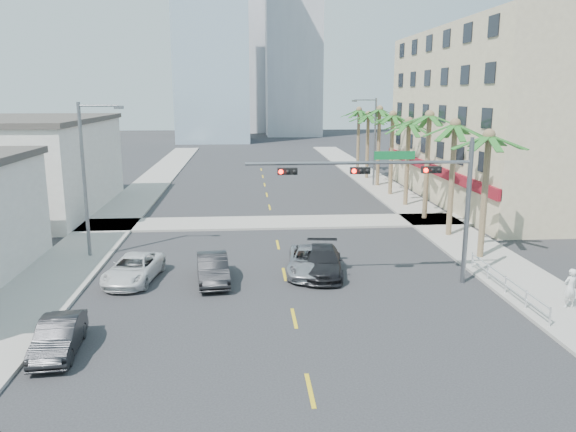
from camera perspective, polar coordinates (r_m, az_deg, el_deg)
The scene contains 26 objects.
ground at distance 20.92m, azimuth 1.61°, elevation -14.59°, with size 260.00×260.00×0.00m, color #262628.
sidewalk_right at distance 42.07m, azimuth 15.18°, elevation -0.97°, with size 4.00×120.00×0.15m, color gray.
sidewalk_left at distance 40.92m, azimuth -18.41°, elevation -1.55°, with size 4.00×120.00×0.15m, color gray.
sidewalk_cross at distance 41.67m, azimuth -1.52°, elevation -0.66°, with size 80.00×4.00×0.15m, color gray.
building_right at distance 54.18m, azimuth 22.22°, elevation 9.39°, with size 15.25×28.00×15.00m.
building_left_far at distance 50.07m, azimuth -24.89°, elevation 4.50°, with size 11.00×18.00×7.20m, color beige.
tower_far_left at distance 114.62m, azimuth -7.79°, elevation 19.57°, with size 14.00×14.00×48.00m, color #99B2C6.
tower_far_center at distance 144.00m, azimuth -4.97°, elevation 16.95°, with size 16.00×16.00×42.00m, color #ADADB2.
traffic_signal_mast at distance 27.96m, azimuth 11.84°, elevation 3.02°, with size 11.12×0.54×7.20m.
palm_tree_0 at distance 33.51m, azimuth 19.74°, elevation 7.56°, with size 4.80×4.80×7.80m.
palm_tree_1 at distance 38.29m, azimuth 16.62°, elevation 8.81°, with size 4.80×4.80×8.16m.
palm_tree_2 at distance 43.17m, azimuth 14.19°, elevation 9.76°, with size 4.80×4.80×8.52m.
palm_tree_3 at distance 48.16m, azimuth 12.19°, elevation 9.26°, with size 4.80×4.80×7.80m.
palm_tree_4 at distance 53.15m, azimuth 10.61°, elevation 9.97°, with size 4.80×4.80×8.16m.
palm_tree_5 at distance 58.17m, azimuth 9.30°, elevation 10.56°, with size 4.80×4.80×8.52m.
palm_tree_6 at distance 63.26m, azimuth 8.16°, elevation 10.10°, with size 4.80×4.80×7.80m.
palm_tree_7 at distance 68.34m, azimuth 7.23°, elevation 10.58°, with size 4.80×4.80×8.16m.
streetlight_left at distance 34.05m, azimuth -19.72°, elevation 4.19°, with size 2.55×0.25×9.00m.
streetlight_right at distance 58.18m, azimuth 8.62°, elevation 7.89°, with size 2.55×0.25×9.00m.
guardrail at distance 28.83m, azimuth 21.24°, elevation -6.29°, with size 0.08×8.08×1.00m.
car_parked_mid at distance 22.91m, azimuth -22.27°, elevation -11.28°, with size 1.38×3.97×1.31m, color black.
car_parked_far at distance 29.97m, azimuth -15.41°, elevation -5.19°, with size 2.21×4.79×1.33m, color silver.
car_lane_left at distance 28.99m, azimuth -7.65°, elevation -5.34°, with size 1.51×4.34×1.43m, color black.
car_lane_center at distance 30.16m, azimuth 2.21°, elevation -4.57°, with size 2.31×5.00×1.39m, color #ABABB0.
car_lane_right at distance 29.97m, azimuth 3.55°, elevation -4.65°, with size 2.01×4.95×1.44m, color black.
pedestrian at distance 27.93m, azimuth 26.73°, elevation -6.56°, with size 0.66×0.43×1.81m, color silver.
Camera 1 is at (-1.99, -18.54, 9.50)m, focal length 35.00 mm.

